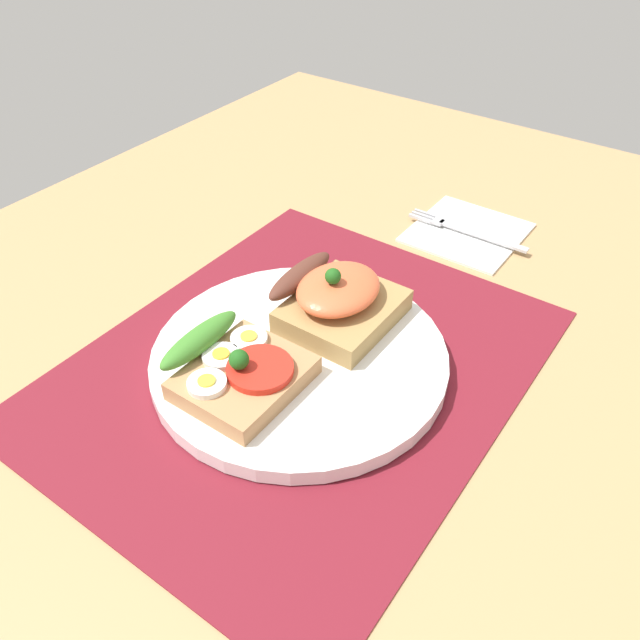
# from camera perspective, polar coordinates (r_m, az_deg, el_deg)

# --- Properties ---
(ground_plane) EXTENTS (1.20, 0.90, 0.03)m
(ground_plane) POSITION_cam_1_polar(r_m,az_deg,el_deg) (0.57, -1.75, -5.28)
(ground_plane) COLOR tan
(placemat) EXTENTS (0.42, 0.34, 0.00)m
(placemat) POSITION_cam_1_polar(r_m,az_deg,el_deg) (0.56, -1.78, -4.01)
(placemat) COLOR maroon
(placemat) RESTS_ON ground_plane
(plate) EXTENTS (0.25, 0.25, 0.01)m
(plate) POSITION_cam_1_polar(r_m,az_deg,el_deg) (0.55, -1.80, -3.37)
(plate) COLOR white
(plate) RESTS_ON placemat
(sandwich_egg_tomato) EXTENTS (0.10, 0.10, 0.04)m
(sandwich_egg_tomato) POSITION_cam_1_polar(r_m,az_deg,el_deg) (0.52, -7.35, -4.26)
(sandwich_egg_tomato) COLOR #B28052
(sandwich_egg_tomato) RESTS_ON plate
(sandwich_salmon) EXTENTS (0.10, 0.10, 0.06)m
(sandwich_salmon) POSITION_cam_1_polar(r_m,az_deg,el_deg) (0.57, 1.45, 1.88)
(sandwich_salmon) COLOR #A3824B
(sandwich_salmon) RESTS_ON plate
(napkin) EXTENTS (0.12, 0.11, 0.01)m
(napkin) POSITION_cam_1_polar(r_m,az_deg,el_deg) (0.75, 12.75, 7.58)
(napkin) COLOR white
(napkin) RESTS_ON ground_plane
(fork) EXTENTS (0.02, 0.14, 0.00)m
(fork) POSITION_cam_1_polar(r_m,az_deg,el_deg) (0.74, 12.43, 7.75)
(fork) COLOR #B7B7BC
(fork) RESTS_ON napkin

